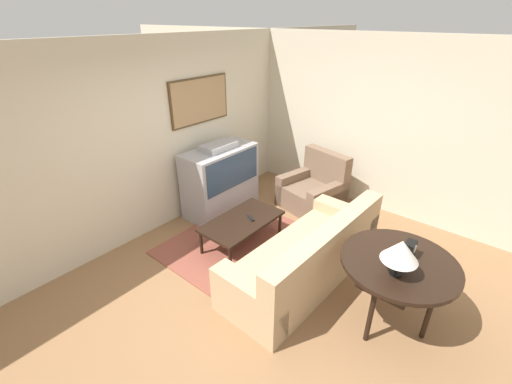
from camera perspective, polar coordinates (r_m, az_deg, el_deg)
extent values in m
plane|color=#8E6642|center=(4.31, 2.53, -14.94)|extent=(12.00, 12.00, 0.00)
cube|color=beige|center=(5.02, -16.97, 8.20)|extent=(12.00, 0.06, 2.70)
cube|color=#4C381E|center=(5.39, -9.36, 14.81)|extent=(1.11, 0.03, 0.68)
cube|color=#A37F56|center=(5.38, -9.23, 14.79)|extent=(1.06, 0.01, 0.63)
cube|color=beige|center=(5.74, 19.34, 10.20)|extent=(0.06, 12.00, 2.70)
cube|color=brown|center=(4.91, -2.32, -8.73)|extent=(1.98, 1.78, 0.01)
cube|color=#9E9EA3|center=(5.67, -5.80, -0.75)|extent=(1.22, 0.58, 0.48)
cube|color=#9E9EA3|center=(5.43, -6.06, 4.23)|extent=(1.22, 0.58, 0.59)
cube|color=#2D425B|center=(5.24, -3.80, 3.43)|extent=(1.10, 0.01, 0.52)
cube|color=#9E9EA3|center=(5.31, -6.24, 7.60)|extent=(0.55, 0.32, 0.09)
cube|color=tan|center=(4.33, 7.76, -11.53)|extent=(2.25, 0.93, 0.40)
cube|color=tan|center=(3.94, 12.09, -8.55)|extent=(2.23, 0.28, 0.45)
cube|color=tan|center=(5.00, 14.30, -5.17)|extent=(0.26, 0.88, 0.56)
cube|color=tan|center=(3.68, -1.40, -17.99)|extent=(0.26, 0.88, 0.56)
cube|color=#877154|center=(4.40, 13.87, -5.51)|extent=(0.36, 0.13, 0.34)
cube|color=#877154|center=(3.68, 6.15, -12.04)|extent=(0.36, 0.13, 0.34)
cube|color=brown|center=(5.82, 9.13, -0.73)|extent=(1.01, 1.04, 0.38)
cube|color=brown|center=(5.85, 11.71, 4.18)|extent=(0.36, 0.90, 0.53)
cube|color=brown|center=(6.01, 6.71, 1.13)|extent=(0.86, 0.33, 0.52)
cube|color=brown|center=(5.58, 11.85, -1.46)|extent=(0.86, 0.33, 0.52)
cube|color=black|center=(4.72, -2.35, -4.85)|extent=(1.15, 0.64, 0.04)
cylinder|color=black|center=(4.38, -4.32, -11.11)|extent=(0.04, 0.04, 0.36)
cylinder|color=black|center=(5.03, 4.01, -5.38)|extent=(0.04, 0.04, 0.36)
cylinder|color=black|center=(4.70, -9.12, -8.37)|extent=(0.04, 0.04, 0.36)
cylinder|color=black|center=(5.32, -0.68, -3.37)|extent=(0.04, 0.04, 0.36)
cylinder|color=black|center=(3.68, 22.78, -10.82)|extent=(1.13, 1.13, 0.04)
cube|color=black|center=(3.72, 22.61, -11.58)|extent=(0.96, 0.45, 0.08)
cylinder|color=black|center=(3.65, 18.62, -18.52)|extent=(0.05, 0.05, 0.73)
cylinder|color=black|center=(4.23, 22.89, -11.99)|extent=(0.05, 0.05, 0.73)
cylinder|color=black|center=(3.88, 26.98, -17.15)|extent=(0.05, 0.05, 0.73)
cylinder|color=black|center=(3.48, 22.23, -12.42)|extent=(0.11, 0.11, 0.02)
cylinder|color=black|center=(3.38, 22.73, -10.24)|extent=(0.02, 0.02, 0.31)
cone|color=silver|center=(3.33, 23.01, -8.98)|extent=(0.33, 0.33, 0.20)
cube|color=black|center=(3.71, 24.19, -8.76)|extent=(0.14, 0.09, 0.17)
cylinder|color=white|center=(3.68, 24.99, -8.61)|extent=(0.09, 0.01, 0.09)
cube|color=black|center=(4.73, -0.84, -4.35)|extent=(0.11, 0.16, 0.02)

